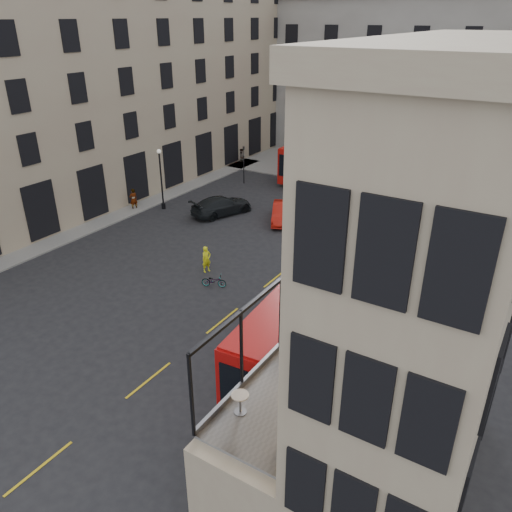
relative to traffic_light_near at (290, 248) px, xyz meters
The scene contains 31 objects.
ground 12.28m from the traffic_light_near, 85.24° to the right, with size 140.00×140.00×0.00m, color black.
host_building_main 17.11m from the traffic_light_near, 47.61° to the right, with size 7.26×11.40×15.10m.
host_frontage 14.15m from the traffic_light_near, 57.99° to the right, with size 3.00×11.00×4.50m, color tan.
cafe_floor 14.31m from the traffic_light_near, 57.99° to the right, with size 3.00×10.00×0.10m, color slate.
building_left 28.61m from the traffic_light_near, 162.87° to the left, with size 14.60×50.60×22.00m.
gateway 36.87m from the traffic_light_near, 96.34° to the left, with size 35.00×10.60×18.00m.
pavement_far 26.58m from the traffic_light_near, 100.89° to the left, with size 40.00×12.00×0.12m, color slate.
pavement_left 21.13m from the traffic_light_near, behind, with size 8.00×48.00×0.12m, color slate.
traffic_light_near is the anchor object (origin of this frame).
traffic_light_far 21.26m from the traffic_light_near, 131.19° to the left, with size 0.16×0.20×3.80m.
street_lamp_a 17.09m from the traffic_light_near, 159.44° to the left, with size 0.36×0.36×5.33m.
street_lamp_b 22.56m from the traffic_light_near, 102.80° to the left, with size 0.36×0.36×5.33m.
bus_near 8.77m from the traffic_light_near, 59.12° to the right, with size 3.21×10.79×4.25m.
bus_far 23.68m from the traffic_light_near, 114.04° to the left, with size 2.78×9.88×3.90m.
car_a 10.61m from the traffic_light_near, 106.74° to the left, with size 1.54×3.83×1.30m, color #A3A7AB.
car_b 10.64m from the traffic_light_near, 121.53° to the left, with size 1.66×4.75×1.57m, color #B2140A.
car_c 13.30m from the traffic_light_near, 144.77° to the left, with size 2.23×5.49×1.59m, color black.
bicycle 5.25m from the traffic_light_near, 140.35° to the right, with size 0.55×1.59×0.83m, color gray.
cyclist 5.84m from the traffic_light_near, 162.95° to the right, with size 0.66×0.43×1.81m, color yellow.
pedestrian_a 28.22m from the traffic_light_near, 129.70° to the left, with size 0.90×0.70×1.86m, color gray.
pedestrian_b 26.62m from the traffic_light_near, 108.61° to the left, with size 1.17×0.67×1.81m, color gray.
pedestrian_c 23.72m from the traffic_light_near, 100.76° to the left, with size 1.03×0.43×1.76m, color gray.
pedestrian_d 19.35m from the traffic_light_near, 76.43° to the left, with size 0.77×0.50×1.58m, color gray.
pedestrian_e 18.59m from the traffic_light_near, 166.22° to the left, with size 0.70×0.46×1.93m, color gray.
cafe_table_near 17.06m from the traffic_light_near, 66.92° to the right, with size 0.55×0.55×0.69m.
cafe_table_mid 14.45m from the traffic_light_near, 60.95° to the right, with size 0.53×0.53×0.66m.
cafe_table_far 11.26m from the traffic_light_near, 50.50° to the right, with size 0.63×0.63×0.79m.
cafe_chair_a 18.29m from the traffic_light_near, 61.72° to the right, with size 0.51×0.51×0.88m.
cafe_chair_b 15.26m from the traffic_light_near, 55.49° to the right, with size 0.39×0.39×0.77m.
cafe_chair_c 14.22m from the traffic_light_near, 53.73° to the right, with size 0.53×0.53×0.93m.
cafe_chair_d 12.07m from the traffic_light_near, 45.73° to the right, with size 0.43×0.43×0.82m.
Camera 1 is at (12.18, -13.12, 15.53)m, focal length 35.00 mm.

